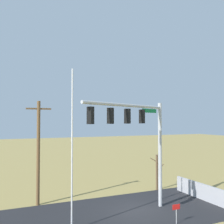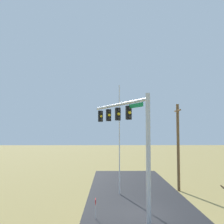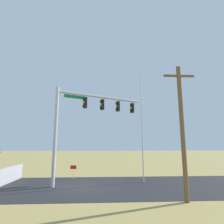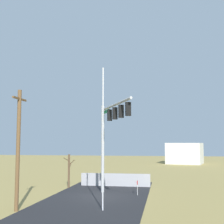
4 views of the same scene
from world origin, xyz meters
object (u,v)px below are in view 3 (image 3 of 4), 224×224
Objects in this scene: signal_mast at (86,115)px; utility_pole at (182,127)px; open_sign at (73,169)px; flagpole at (142,126)px.

utility_pole is (-6.15, 5.11, -1.52)m from signal_mast.
signal_mast is 5.37m from open_sign.
open_sign is at bearing -59.99° from signal_mast.
signal_mast is 6.39× the size of open_sign.
signal_mast is 5.06m from flagpole.
utility_pole is at bearing 102.14° from flagpole.
signal_mast is 8.14m from utility_pole.
utility_pole is at bearing 140.27° from signal_mast.
utility_pole reaches higher than open_sign.
open_sign is (7.39, -7.26, -3.24)m from utility_pole.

